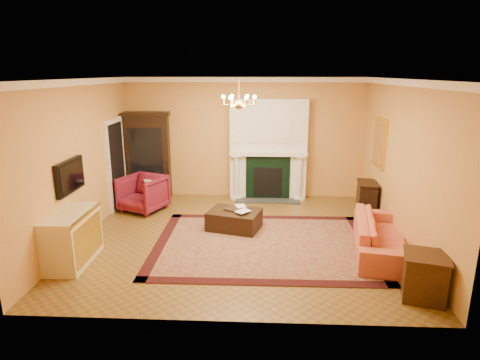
# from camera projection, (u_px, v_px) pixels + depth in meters

# --- Properties ---
(floor) EXTENTS (6.00, 5.50, 0.02)m
(floor) POSITION_uv_depth(u_px,v_px,m) (239.00, 237.00, 7.84)
(floor) COLOR brown
(floor) RESTS_ON ground
(ceiling) EXTENTS (6.00, 5.50, 0.02)m
(ceiling) POSITION_uv_depth(u_px,v_px,m) (239.00, 78.00, 7.05)
(ceiling) COLOR white
(ceiling) RESTS_ON wall_back
(wall_back) EXTENTS (6.00, 0.02, 3.00)m
(wall_back) POSITION_uv_depth(u_px,v_px,m) (244.00, 138.00, 10.10)
(wall_back) COLOR #C79147
(wall_back) RESTS_ON floor
(wall_front) EXTENTS (6.00, 0.02, 3.00)m
(wall_front) POSITION_uv_depth(u_px,v_px,m) (227.00, 212.00, 4.78)
(wall_front) COLOR #C79147
(wall_front) RESTS_ON floor
(wall_left) EXTENTS (0.02, 5.50, 3.00)m
(wall_left) POSITION_uv_depth(u_px,v_px,m) (80.00, 160.00, 7.58)
(wall_left) COLOR #C79147
(wall_left) RESTS_ON floor
(wall_right) EXTENTS (0.02, 5.50, 3.00)m
(wall_right) POSITION_uv_depth(u_px,v_px,m) (404.00, 164.00, 7.30)
(wall_right) COLOR #C79147
(wall_right) RESTS_ON floor
(fireplace) EXTENTS (1.90, 0.70, 2.50)m
(fireplace) POSITION_uv_depth(u_px,v_px,m) (268.00, 152.00, 9.98)
(fireplace) COLOR silver
(fireplace) RESTS_ON wall_back
(crown_molding) EXTENTS (6.00, 5.50, 0.12)m
(crown_molding) POSITION_uv_depth(u_px,v_px,m) (241.00, 81.00, 7.99)
(crown_molding) COLOR white
(crown_molding) RESTS_ON ceiling
(doorway) EXTENTS (0.08, 1.05, 2.10)m
(doorway) POSITION_uv_depth(u_px,v_px,m) (116.00, 164.00, 9.34)
(doorway) COLOR silver
(doorway) RESTS_ON wall_left
(tv_panel) EXTENTS (0.09, 0.95, 0.58)m
(tv_panel) POSITION_uv_depth(u_px,v_px,m) (70.00, 176.00, 7.04)
(tv_panel) COLOR black
(tv_panel) RESTS_ON wall_left
(gilt_mirror) EXTENTS (0.06, 0.76, 1.05)m
(gilt_mirror) POSITION_uv_depth(u_px,v_px,m) (380.00, 143.00, 8.62)
(gilt_mirror) COLOR gold
(gilt_mirror) RESTS_ON wall_right
(chandelier) EXTENTS (0.63, 0.55, 0.53)m
(chandelier) POSITION_uv_depth(u_px,v_px,m) (239.00, 102.00, 7.15)
(chandelier) COLOR gold
(chandelier) RESTS_ON ceiling
(oriental_rug) EXTENTS (4.07, 3.06, 0.02)m
(oriental_rug) POSITION_uv_depth(u_px,v_px,m) (264.00, 244.00, 7.49)
(oriental_rug) COLOR #470F17
(oriental_rug) RESTS_ON floor
(china_cabinet) EXTENTS (1.08, 0.57, 2.08)m
(china_cabinet) POSITION_uv_depth(u_px,v_px,m) (149.00, 158.00, 10.07)
(china_cabinet) COLOR black
(china_cabinet) RESTS_ON floor
(wingback_armchair) EXTENTS (1.15, 1.12, 0.91)m
(wingback_armchair) POSITION_uv_depth(u_px,v_px,m) (143.00, 192.00, 9.21)
(wingback_armchair) COLOR maroon
(wingback_armchair) RESTS_ON floor
(pedestal_table) EXTENTS (0.39, 0.39, 0.69)m
(pedestal_table) POSITION_uv_depth(u_px,v_px,m) (153.00, 192.00, 9.40)
(pedestal_table) COLOR black
(pedestal_table) RESTS_ON floor
(commode) EXTENTS (0.57, 1.19, 0.88)m
(commode) POSITION_uv_depth(u_px,v_px,m) (72.00, 238.00, 6.69)
(commode) COLOR beige
(commode) RESTS_ON floor
(coral_sofa) EXTENTS (1.03, 2.24, 0.85)m
(coral_sofa) POSITION_uv_depth(u_px,v_px,m) (382.00, 230.00, 7.08)
(coral_sofa) COLOR #D35442
(coral_sofa) RESTS_ON floor
(end_table) EXTENTS (0.68, 0.68, 0.64)m
(end_table) POSITION_uv_depth(u_px,v_px,m) (424.00, 278.00, 5.64)
(end_table) COLOR #3B2310
(end_table) RESTS_ON floor
(console_table) EXTENTS (0.47, 0.71, 0.74)m
(console_table) POSITION_uv_depth(u_px,v_px,m) (366.00, 200.00, 8.93)
(console_table) COLOR black
(console_table) RESTS_ON floor
(leather_ottoman) EXTENTS (1.17, 0.98, 0.38)m
(leather_ottoman) POSITION_uv_depth(u_px,v_px,m) (234.00, 220.00, 8.18)
(leather_ottoman) COLOR black
(leather_ottoman) RESTS_ON oriental_rug
(ottoman_tray) EXTENTS (0.55, 0.51, 0.03)m
(ottoman_tray) POSITION_uv_depth(u_px,v_px,m) (237.00, 209.00, 8.19)
(ottoman_tray) COLOR black
(ottoman_tray) RESTS_ON leather_ottoman
(book_a) EXTENTS (0.19, 0.08, 0.26)m
(book_a) POSITION_uv_depth(u_px,v_px,m) (236.00, 201.00, 8.24)
(book_a) COLOR gray
(book_a) RESTS_ON ottoman_tray
(book_b) EXTENTS (0.17, 0.16, 0.29)m
(book_b) POSITION_uv_depth(u_px,v_px,m) (239.00, 204.00, 8.02)
(book_b) COLOR gray
(book_b) RESTS_ON ottoman_tray
(topiary_left) EXTENTS (0.16, 0.16, 0.43)m
(topiary_left) POSITION_uv_depth(u_px,v_px,m) (246.00, 141.00, 9.89)
(topiary_left) COLOR gray
(topiary_left) RESTS_ON fireplace
(topiary_right) EXTENTS (0.17, 0.17, 0.46)m
(topiary_right) POSITION_uv_depth(u_px,v_px,m) (294.00, 141.00, 9.83)
(topiary_right) COLOR gray
(topiary_right) RESTS_ON fireplace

